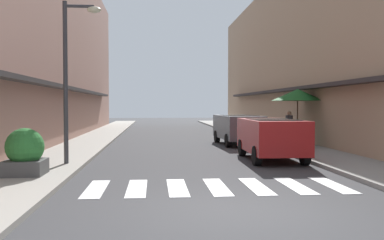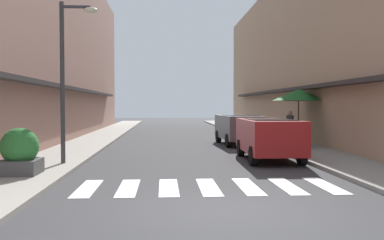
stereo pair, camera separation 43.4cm
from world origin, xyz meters
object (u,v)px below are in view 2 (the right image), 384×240
street_lamp (69,64)px  planter_corner (20,152)px  parked_car_mid (239,126)px  planter_midblock (297,134)px  parked_car_near (269,135)px  cafe_umbrella (299,95)px  pedestrian_walking_near (290,127)px

street_lamp → planter_corner: (-0.82, -2.18, -2.55)m
parked_car_mid → planter_midblock: size_ratio=3.35×
parked_car_near → cafe_umbrella: (2.58, 4.79, 1.51)m
street_lamp → parked_car_mid: bearing=46.6°
planter_corner → planter_midblock: bearing=34.4°
parked_car_near → parked_car_mid: bearing=90.0°
parked_car_mid → cafe_umbrella: bearing=-25.6°
parked_car_near → planter_corner: (-7.53, -3.25, -0.22)m
planter_corner → pedestrian_walking_near: pedestrian_walking_near is taller
cafe_umbrella → pedestrian_walking_near: cafe_umbrella is taller
pedestrian_walking_near → street_lamp: bearing=-45.9°
pedestrian_walking_near → planter_corner: bearing=-39.6°
parked_car_mid → cafe_umbrella: 3.24m
cafe_umbrella → pedestrian_walking_near: 1.55m
parked_car_mid → street_lamp: street_lamp is taller
parked_car_near → planter_corner: size_ratio=3.28×
planter_corner → pedestrian_walking_near: bearing=39.4°
street_lamp → planter_midblock: 10.09m
planter_midblock → pedestrian_walking_near: pedestrian_walking_near is taller
street_lamp → cafe_umbrella: bearing=32.2°
parked_car_mid → planter_corner: 11.95m
planter_midblock → parked_car_mid: bearing=126.7°
parked_car_mid → pedestrian_walking_near: bearing=-31.5°
pedestrian_walking_near → parked_car_near: bearing=-13.7°
planter_corner → planter_midblock: 11.59m
parked_car_mid → planter_midblock: bearing=-53.3°
parked_car_near → street_lamp: bearing=-171.0°
street_lamp → planter_midblock: size_ratio=4.15×
parked_car_near → street_lamp: size_ratio=0.80×
planter_midblock → pedestrian_walking_near: 1.43m
cafe_umbrella → planter_corner: bearing=-141.5°
pedestrian_walking_near → cafe_umbrella: bearing=112.8°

